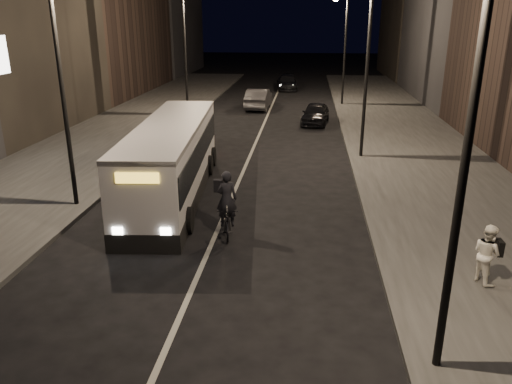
% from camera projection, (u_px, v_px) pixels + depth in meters
% --- Properties ---
extents(ground, '(180.00, 180.00, 0.00)m').
position_uv_depth(ground, '(203.00, 265.00, 14.36)').
color(ground, black).
rests_on(ground, ground).
extents(sidewalk_right, '(7.00, 70.00, 0.16)m').
position_uv_depth(sidewalk_right, '(412.00, 149.00, 26.65)').
color(sidewalk_right, '#31312F').
rests_on(sidewalk_right, ground).
extents(sidewalk_left, '(7.00, 70.00, 0.16)m').
position_uv_depth(sidewalk_left, '(105.00, 141.00, 28.29)').
color(sidewalk_left, '#31312F').
rests_on(sidewalk_left, ground).
extents(streetlight_right_near, '(1.20, 0.44, 8.12)m').
position_uv_depth(streetlight_right_near, '(457.00, 104.00, 8.31)').
color(streetlight_right_near, black).
rests_on(streetlight_right_near, sidewalk_right).
extents(streetlight_right_mid, '(1.20, 0.44, 8.12)m').
position_uv_depth(streetlight_right_mid, '(363.00, 48.00, 23.32)').
color(streetlight_right_mid, black).
rests_on(streetlight_right_mid, sidewalk_right).
extents(streetlight_right_far, '(1.20, 0.44, 8.12)m').
position_uv_depth(streetlight_right_far, '(342.00, 36.00, 38.34)').
color(streetlight_right_far, black).
rests_on(streetlight_right_far, sidewalk_right).
extents(streetlight_left_near, '(1.20, 0.44, 8.12)m').
position_uv_depth(streetlight_left_near, '(66.00, 60.00, 16.85)').
color(streetlight_left_near, black).
rests_on(streetlight_left_near, sidewalk_left).
extents(streetlight_left_far, '(1.20, 0.44, 8.12)m').
position_uv_depth(streetlight_left_far, '(188.00, 38.00, 33.74)').
color(streetlight_left_far, black).
rests_on(streetlight_left_far, sidewalk_left).
extents(city_bus, '(3.21, 10.88, 2.89)m').
position_uv_depth(city_bus, '(172.00, 156.00, 19.52)').
color(city_bus, silver).
rests_on(city_bus, ground).
extents(cyclist_on_bicycle, '(0.97, 2.01, 2.22)m').
position_uv_depth(cyclist_on_bicycle, '(228.00, 213.00, 16.10)').
color(cyclist_on_bicycle, black).
rests_on(cyclist_on_bicycle, ground).
extents(pedestrian_woman, '(0.86, 0.96, 1.61)m').
position_uv_depth(pedestrian_woman, '(487.00, 254.00, 12.86)').
color(pedestrian_woman, white).
rests_on(pedestrian_woman, sidewalk_right).
extents(car_near, '(2.10, 4.18, 1.37)m').
position_uv_depth(car_near, '(315.00, 114.00, 33.06)').
color(car_near, black).
rests_on(car_near, ground).
extents(car_mid, '(1.81, 4.73, 1.54)m').
position_uv_depth(car_mid, '(259.00, 99.00, 38.52)').
color(car_mid, '#343436').
rests_on(car_mid, ground).
extents(car_far, '(2.36, 4.90, 1.37)m').
position_uv_depth(car_far, '(287.00, 82.00, 48.72)').
color(car_far, black).
rests_on(car_far, ground).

